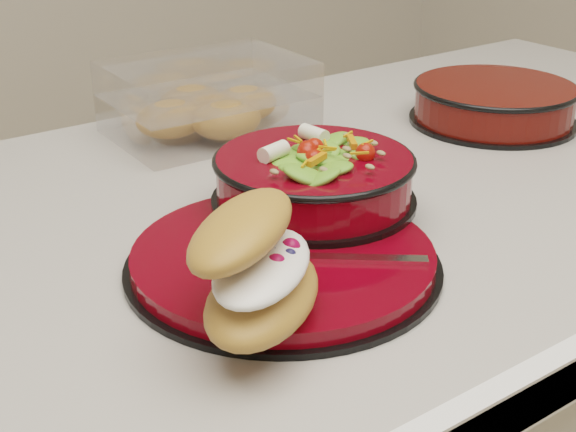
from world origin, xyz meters
TOP-DOWN VIEW (x-y plane):
  - dinner_plate at (-0.30, -0.13)m, footprint 0.29×0.29m
  - salad_bowl at (-0.21, -0.06)m, footprint 0.21×0.21m
  - croissant at (-0.38, -0.20)m, footprint 0.16×0.17m
  - fork at (-0.28, -0.16)m, footprint 0.14×0.12m
  - pastry_box at (-0.16, 0.24)m, footprint 0.25×0.19m
  - extra_bowl at (0.18, 0.05)m, footprint 0.23×0.23m

SIDE VIEW (x-z plane):
  - dinner_plate at x=-0.30m, z-range 0.90..0.92m
  - fork at x=-0.28m, z-range 0.92..0.92m
  - extra_bowl at x=0.18m, z-range 0.90..0.96m
  - pastry_box at x=-0.16m, z-range 0.90..0.99m
  - salad_bowl at x=-0.21m, z-range 0.91..1.00m
  - croissant at x=-0.38m, z-range 0.92..1.01m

